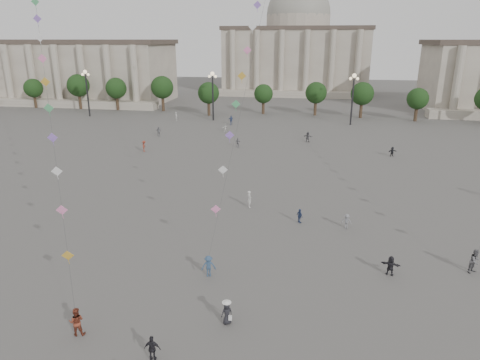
# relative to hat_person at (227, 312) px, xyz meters

# --- Properties ---
(ground) EXTENTS (360.00, 360.00, 0.00)m
(ground) POSITION_rel_hat_person_xyz_m (-2.80, 0.12, -0.82)
(ground) COLOR #504D4B
(ground) RESTS_ON ground
(hall_west) EXTENTS (84.00, 26.22, 17.20)m
(hall_west) POSITION_rel_hat_person_xyz_m (-77.80, 94.02, 7.60)
(hall_west) COLOR gray
(hall_west) RESTS_ON ground
(hall_central) EXTENTS (48.30, 34.30, 35.50)m
(hall_central) POSITION_rel_hat_person_xyz_m (-2.80, 129.34, 13.41)
(hall_central) COLOR gray
(hall_central) RESTS_ON ground
(tree_row) EXTENTS (137.12, 5.12, 8.00)m
(tree_row) POSITION_rel_hat_person_xyz_m (-2.80, 78.12, 4.57)
(tree_row) COLOR #3A291D
(tree_row) RESTS_ON ground
(lamp_post_far_west) EXTENTS (2.00, 0.90, 10.65)m
(lamp_post_far_west) POSITION_rel_hat_person_xyz_m (-47.80, 70.12, 6.53)
(lamp_post_far_west) COLOR #262628
(lamp_post_far_west) RESTS_ON ground
(lamp_post_mid_west) EXTENTS (2.00, 0.90, 10.65)m
(lamp_post_mid_west) POSITION_rel_hat_person_xyz_m (-17.80, 70.12, 6.53)
(lamp_post_mid_west) COLOR #262628
(lamp_post_mid_west) RESTS_ON ground
(lamp_post_mid_east) EXTENTS (2.00, 0.90, 10.65)m
(lamp_post_mid_east) POSITION_rel_hat_person_xyz_m (12.20, 70.12, 6.53)
(lamp_post_mid_east) COLOR #262628
(lamp_post_mid_east) RESTS_ON ground
(person_crowd_0) EXTENTS (1.16, 0.55, 1.94)m
(person_crowd_0) POSITION_rel_hat_person_xyz_m (-12.88, 65.84, 0.15)
(person_crowd_0) COLOR #394B80
(person_crowd_0) RESTS_ON ground
(person_crowd_3) EXTENTS (1.54, 0.80, 1.59)m
(person_crowd_3) POSITION_rel_hat_person_xyz_m (11.21, 8.07, -0.03)
(person_crowd_3) COLOR black
(person_crowd_3) RESTS_ON ground
(person_crowd_4) EXTENTS (1.12, 1.46, 1.54)m
(person_crowd_4) POSITION_rel_hat_person_xyz_m (-12.62, 58.72, -0.05)
(person_crowd_4) COLOR white
(person_crowd_4) RESTS_ON ground
(person_crowd_6) EXTENTS (1.02, 0.67, 1.48)m
(person_crowd_6) POSITION_rel_hat_person_xyz_m (8.37, 16.26, -0.08)
(person_crowd_6) COLOR slate
(person_crowd_6) RESTS_ON ground
(person_crowd_9) EXTENTS (1.46, 0.92, 1.50)m
(person_crowd_9) POSITION_rel_hat_person_xyz_m (16.88, 44.83, -0.07)
(person_crowd_9) COLOR black
(person_crowd_9) RESTS_ON ground
(person_crowd_10) EXTENTS (0.51, 0.72, 1.88)m
(person_crowd_10) POSITION_rel_hat_person_xyz_m (-25.77, 68.12, 0.12)
(person_crowd_10) COLOR #BCBBB8
(person_crowd_10) RESTS_ON ground
(person_crowd_12) EXTENTS (1.75, 0.98, 1.80)m
(person_crowd_12) POSITION_rel_hat_person_xyz_m (3.66, 52.43, 0.08)
(person_crowd_12) COLOR #57565B
(person_crowd_12) RESTS_ON ground
(person_crowd_13) EXTENTS (0.68, 0.80, 1.87)m
(person_crowd_13) POSITION_rel_hat_person_xyz_m (-1.70, 20.04, 0.11)
(person_crowd_13) COLOR silver
(person_crowd_13) RESTS_ON ground
(person_crowd_16) EXTENTS (1.13, 0.81, 1.78)m
(person_crowd_16) POSITION_rel_hat_person_xyz_m (-24.06, 52.28, 0.07)
(person_crowd_16) COLOR slate
(person_crowd_16) RESTS_ON ground
(person_crowd_17) EXTENTS (0.90, 1.28, 1.80)m
(person_crowd_17) POSITION_rel_hat_person_xyz_m (-22.25, 40.87, 0.08)
(person_crowd_17) COLOR brown
(person_crowd_17) RESTS_ON ground
(person_crowd_18) EXTENTS (0.99, 0.77, 1.57)m
(person_crowd_18) POSITION_rel_hat_person_xyz_m (-7.84, 46.36, -0.04)
(person_crowd_18) COLOR slate
(person_crowd_18) RESTS_ON ground
(person_crowd_21) EXTENTS (0.82, 0.90, 1.48)m
(person_crowd_21) POSITION_rel_hat_person_xyz_m (3.86, 16.78, -0.08)
(person_crowd_21) COLOR navy
(person_crowd_21) RESTS_ON ground
(tourist_4) EXTENTS (0.96, 0.45, 1.59)m
(tourist_4) POSITION_rel_hat_person_xyz_m (-3.47, -3.99, -0.03)
(tourist_4) COLOR black
(tourist_4) RESTS_ON ground
(kite_flyer_0) EXTENTS (1.07, 0.94, 1.87)m
(kite_flyer_0) POSITION_rel_hat_person_xyz_m (-8.87, -2.69, 0.11)
(kite_flyer_0) COLOR brown
(kite_flyer_0) RESTS_ON ground
(kite_flyer_1) EXTENTS (1.25, 0.93, 1.72)m
(kite_flyer_1) POSITION_rel_hat_person_xyz_m (-2.57, 5.42, 0.04)
(kite_flyer_1) COLOR navy
(kite_flyer_1) RESTS_ON ground
(kite_flyer_2) EXTENTS (1.20, 1.17, 1.94)m
(kite_flyer_2) POSITION_rel_hat_person_xyz_m (17.73, 9.61, 0.15)
(kite_flyer_2) COLOR #5A595E
(kite_flyer_2) RESTS_ON ground
(hat_person) EXTENTS (0.89, 0.83, 1.69)m
(hat_person) POSITION_rel_hat_person_xyz_m (0.00, 0.00, 0.00)
(hat_person) COLOR black
(hat_person) RESTS_ON ground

